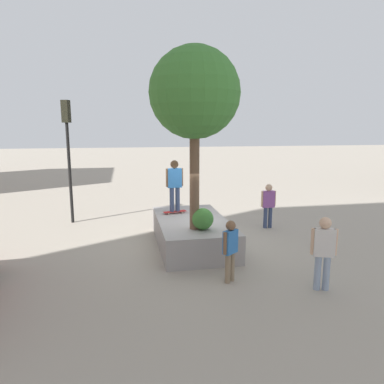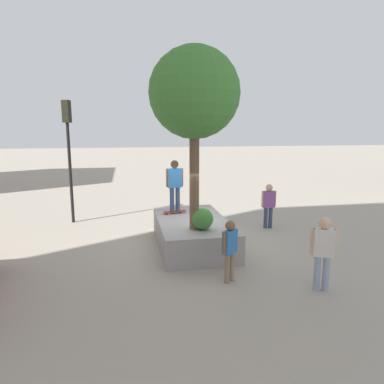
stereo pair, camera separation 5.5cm
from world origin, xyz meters
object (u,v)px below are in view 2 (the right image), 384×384
at_px(traffic_light_corner, 69,141).
at_px(plaza_tree, 194,94).
at_px(passerby_with_bag, 230,247).
at_px(bystander_watching, 269,203).
at_px(pedestrian_crossing, 323,249).
at_px(skateboarder, 175,182).
at_px(skateboard, 175,212).
at_px(planter_ledge, 192,232).

bearing_deg(traffic_light_corner, plaza_tree, -139.18).
bearing_deg(passerby_with_bag, plaza_tree, 15.52).
bearing_deg(bystander_watching, pedestrian_crossing, 170.72).
height_order(skateboarder, bystander_watching, skateboarder).
bearing_deg(plaza_tree, bystander_watching, -53.73).
xyz_separation_m(plaza_tree, skateboard, (1.97, 0.30, -3.78)).
bearing_deg(plaza_tree, traffic_light_corner, 40.82).
height_order(skateboard, skateboarder, skateboarder).
relative_size(passerby_with_bag, pedestrian_crossing, 0.89).
bearing_deg(pedestrian_crossing, planter_ledge, 32.27).
xyz_separation_m(skateboarder, passerby_with_bag, (-3.84, -0.82, -1.05)).
xyz_separation_m(plaza_tree, pedestrian_crossing, (-2.71, -2.52, -3.67)).
height_order(planter_ledge, bystander_watching, bystander_watching).
distance_m(planter_ledge, passerby_with_bag, 3.00).
bearing_deg(pedestrian_crossing, passerby_with_bag, 67.18).
relative_size(planter_ledge, passerby_with_bag, 2.63).
xyz_separation_m(skateboard, pedestrian_crossing, (-4.68, -2.81, 0.10)).
bearing_deg(skateboarder, traffic_light_corner, 53.91).
distance_m(skateboarder, bystander_watching, 3.82).
xyz_separation_m(skateboarder, pedestrian_crossing, (-4.68, -2.81, -0.93)).
bearing_deg(bystander_watching, planter_ledge, 113.54).
xyz_separation_m(planter_ledge, plaza_tree, (-1.06, 0.13, 4.26)).
distance_m(skateboard, traffic_light_corner, 5.26).
distance_m(planter_ledge, skateboard, 1.12).
bearing_deg(passerby_with_bag, bystander_watching, -33.23).
bearing_deg(plaza_tree, pedestrian_crossing, -137.14).
relative_size(skateboard, pedestrian_crossing, 0.47).
xyz_separation_m(traffic_light_corner, passerby_with_bag, (-6.61, -4.61, -2.37)).
height_order(traffic_light_corner, bystander_watching, traffic_light_corner).
relative_size(skateboard, skateboarder, 0.47).
xyz_separation_m(plaza_tree, bystander_watching, (2.47, -3.36, -3.71)).
xyz_separation_m(bystander_watching, pedestrian_crossing, (-5.18, 0.85, 0.04)).
relative_size(planter_ledge, traffic_light_corner, 0.85).
distance_m(planter_ledge, plaza_tree, 4.40).
bearing_deg(skateboarder, skateboard, 26.57).
relative_size(planter_ledge, bystander_watching, 2.43).
distance_m(traffic_light_corner, bystander_watching, 8.12).
height_order(plaza_tree, traffic_light_corner, plaza_tree).
xyz_separation_m(planter_ledge, pedestrian_crossing, (-3.77, -2.38, 0.59)).
bearing_deg(plaza_tree, planter_ledge, -7.17).
height_order(plaza_tree, passerby_with_bag, plaza_tree).
xyz_separation_m(planter_ledge, traffic_light_corner, (3.68, 4.23, 2.84)).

